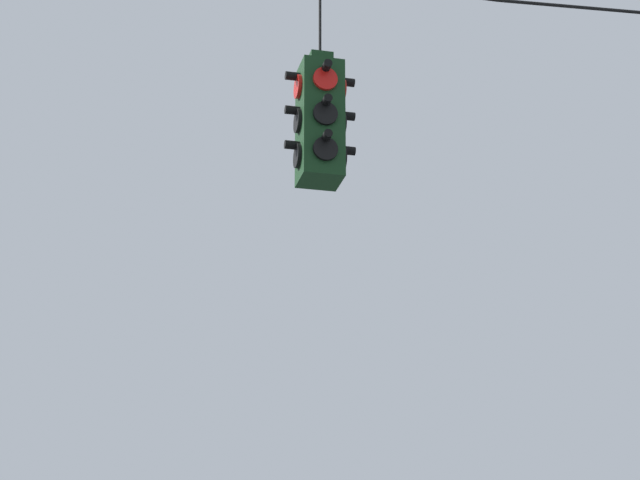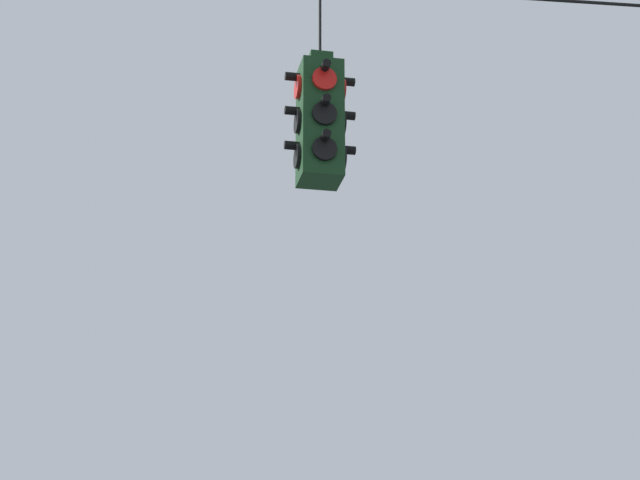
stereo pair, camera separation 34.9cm
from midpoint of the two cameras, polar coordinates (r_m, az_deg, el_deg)
name	(u,v)px [view 2 (the right image)]	position (r m, az deg, el deg)	size (l,w,h in m)	color
traffic_light_over_intersection	(320,121)	(10.13, 0.99, 5.48)	(0.58, 0.58, 1.88)	#143819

